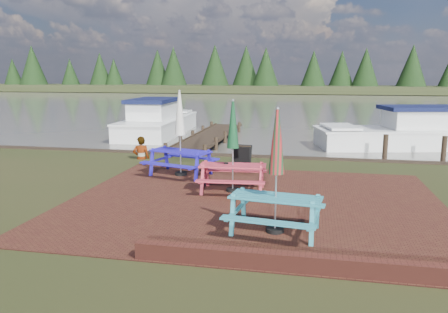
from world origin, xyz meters
The scene contains 13 objects.
ground centered at (0.00, 0.00, 0.00)m, with size 120.00×120.00×0.00m, color black.
paving centered at (0.00, 1.00, 0.01)m, with size 9.00×7.50×0.02m, color #3D1A13.
brick_wall centered at (2.15, -2.42, 0.15)m, with size 6.21×1.79×0.30m.
water centered at (0.00, 37.00, 0.00)m, with size 120.00×60.00×0.02m, color #47443D.
far_treeline centered at (0.00, 66.00, 3.28)m, with size 120.00×10.00×8.10m.
picnic_table_teal centered at (0.69, -0.94, 0.86)m, with size 1.96×1.79×2.45m.
picnic_table_red centered at (-0.67, 1.88, 0.85)m, with size 1.85×1.67×2.42m.
picnic_table_blue centered at (-2.57, 3.41, 0.90)m, with size 2.24×2.10×2.58m.
chalkboard centered at (-0.78, 4.22, 0.44)m, with size 0.55×0.57×0.86m.
jetty centered at (-3.50, 11.28, 0.11)m, with size 1.76×9.08×1.00m.
boat_jetty centered at (-6.89, 13.25, 0.46)m, with size 2.95×7.69×2.20m.
boat_near centered at (5.48, 11.47, 0.41)m, with size 7.95×4.22×2.05m.
person centered at (-4.78, 5.67, 0.83)m, with size 0.60×0.40×1.65m, color gray.
Camera 1 is at (1.33, -9.15, 3.09)m, focal length 35.00 mm.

